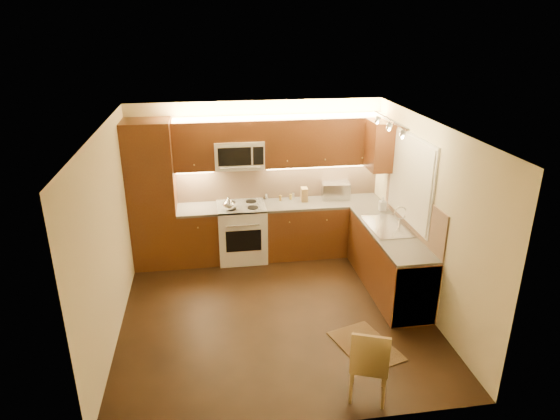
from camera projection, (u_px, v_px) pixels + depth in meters
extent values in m
cube|color=black|center=(275.00, 312.00, 6.57)|extent=(4.00, 4.00, 0.01)
cube|color=beige|center=(274.00, 127.00, 5.66)|extent=(4.00, 4.00, 0.01)
cube|color=beige|center=(257.00, 178.00, 7.96)|extent=(4.00, 0.01, 2.50)
cube|color=beige|center=(307.00, 316.00, 4.28)|extent=(4.00, 0.01, 2.50)
cube|color=beige|center=(109.00, 237.00, 5.84)|extent=(0.01, 4.00, 2.50)
cube|color=beige|center=(426.00, 217.00, 6.40)|extent=(0.01, 4.00, 2.50)
cube|color=#4D1F10|center=(152.00, 195.00, 7.49)|extent=(0.70, 0.60, 2.30)
cube|color=#4D1F10|center=(199.00, 236.00, 7.84)|extent=(0.62, 0.60, 0.86)
cube|color=#312F2C|center=(197.00, 209.00, 7.68)|extent=(0.62, 0.60, 0.04)
cube|color=#4D1F10|center=(323.00, 228.00, 8.13)|extent=(1.92, 0.60, 0.86)
cube|color=#312F2C|center=(323.00, 203.00, 7.96)|extent=(1.92, 0.60, 0.04)
cube|color=#4D1F10|center=(388.00, 261.00, 7.02)|extent=(0.60, 2.00, 0.86)
cube|color=#312F2C|center=(391.00, 232.00, 6.86)|extent=(0.60, 2.00, 0.04)
cube|color=silver|center=(407.00, 286.00, 6.38)|extent=(0.58, 0.60, 0.84)
cube|color=tan|center=(279.00, 180.00, 8.02)|extent=(3.30, 0.02, 0.60)
cube|color=tan|center=(413.00, 210.00, 6.78)|extent=(0.02, 2.00, 0.60)
cube|color=#4D1F10|center=(193.00, 146.00, 7.43)|extent=(0.62, 0.35, 0.75)
cube|color=#4D1F10|center=(324.00, 141.00, 7.71)|extent=(1.92, 0.35, 0.75)
cube|color=#4D1F10|center=(238.00, 130.00, 7.45)|extent=(0.76, 0.35, 0.31)
cube|color=#4D1F10|center=(381.00, 145.00, 7.43)|extent=(0.35, 0.50, 0.75)
cube|color=silver|center=(411.00, 179.00, 6.77)|extent=(0.03, 1.44, 1.24)
cube|color=silver|center=(410.00, 179.00, 6.77)|extent=(0.02, 1.36, 1.16)
cube|color=silver|center=(390.00, 120.00, 6.26)|extent=(0.04, 1.20, 0.03)
cube|color=silver|center=(335.00, 190.00, 8.08)|extent=(0.48, 0.38, 0.27)
cube|color=#AA844D|center=(304.00, 194.00, 7.94)|extent=(0.11, 0.16, 0.22)
cylinder|color=silver|center=(267.00, 196.00, 8.03)|extent=(0.06, 0.06, 0.10)
cylinder|color=olive|center=(280.00, 198.00, 7.98)|extent=(0.04, 0.04, 0.09)
cylinder|color=silver|center=(293.00, 195.00, 8.09)|extent=(0.06, 0.06, 0.10)
cylinder|color=olive|center=(291.00, 197.00, 8.03)|extent=(0.05, 0.05, 0.09)
imported|color=silver|center=(383.00, 204.00, 7.56)|extent=(0.10, 0.10, 0.22)
cube|color=black|center=(366.00, 346.00, 5.88)|extent=(0.81, 1.00, 0.01)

